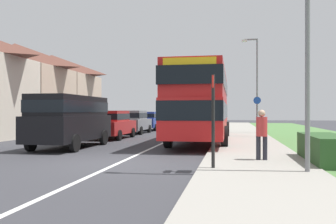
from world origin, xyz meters
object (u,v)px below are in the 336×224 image
Objects in this scene: double_decker_bus at (202,102)px; pedestrian_at_stop at (262,132)px; parked_car_red at (111,123)px; cycle_route_sign at (257,115)px; street_lamp_mid at (256,79)px; parked_car_grey at (133,121)px; parked_car_blue at (148,120)px; bus_stop_sign at (213,114)px; parked_van_black at (71,117)px.

pedestrian_at_stop is (2.47, -7.48, -1.17)m from double_decker_bus.
cycle_route_sign is (8.59, 1.84, 0.51)m from parked_car_red.
cycle_route_sign is at bearing 47.32° from double_decker_bus.
cycle_route_sign is at bearing -92.35° from street_lamp_mid.
cycle_route_sign is (8.67, -3.27, 0.50)m from parked_car_grey.
bus_stop_sign reaches higher than parked_car_blue.
pedestrian_at_stop is 10.83m from cycle_route_sign.
parked_car_red is at bearing -89.38° from parked_car_blue.
double_decker_bus is 9.41m from bus_stop_sign.
pedestrian_at_stop is at bearing -66.89° from parked_car_blue.
cycle_route_sign is at bearing 12.08° from parked_car_red.
double_decker_bus is 1.66× the size of street_lamp_mid.
parked_van_black reaches higher than parked_car_grey.
parked_car_red is 12.01m from pedestrian_at_stop.
pedestrian_at_stop is (8.02, -3.56, -0.39)m from parked_van_black.
street_lamp_mid reaches higher than double_decker_bus.
parked_car_red is 10.01m from parked_car_blue.
bus_stop_sign is 0.38× the size of street_lamp_mid.
parked_car_red is at bearing 121.35° from bus_stop_sign.
parked_car_grey is at bearing 90.30° from parked_van_black.
parked_car_red is at bearing -145.39° from street_lamp_mid.
pedestrian_at_stop is at bearing -23.96° from parked_van_black.
pedestrian_at_stop is 15.33m from street_lamp_mid.
parked_car_grey is at bearing 159.32° from cycle_route_sign.
parked_car_blue is (-0.08, 15.42, -0.48)m from parked_van_black.
pedestrian_at_stop is (8.07, -14.08, 0.05)m from parked_car_grey.
parked_car_grey is 2.54× the size of pedestrian_at_stop.
parked_car_red reaches higher than pedestrian_at_stop.
bus_stop_sign is (1.07, -9.33, -0.60)m from double_decker_bus.
double_decker_bus reaches higher than parked_car_red.
parked_car_blue is 11.95m from cycle_route_sign.
street_lamp_mid is at bearing 87.07° from pedestrian_at_stop.
parked_car_red is at bearing 131.69° from pedestrian_at_stop.
bus_stop_sign is (6.70, -20.83, 0.65)m from parked_car_blue.
double_decker_bus is at bearing -63.94° from parked_car_blue.
cycle_route_sign is (2.00, 12.66, -0.11)m from bus_stop_sign.
double_decker_bus is 4.58m from cycle_route_sign.
street_lamp_mid reaches higher than parked_car_blue.
parked_van_black is 1.24× the size of parked_car_grey.
double_decker_bus is 6.83m from parked_van_black.
parked_van_black reaches higher than parked_car_blue.
street_lamp_mid is at bearing 66.72° from double_decker_bus.
parked_car_red is at bearing 89.70° from parked_van_black.
pedestrian_at_stop is at bearing -93.15° from cycle_route_sign.
parked_car_red is at bearing -167.92° from cycle_route_sign.
parked_van_black is 10.53m from parked_car_grey.
double_decker_bus is 12.87m from parked_car_blue.
street_lamp_mid is (8.87, -3.97, 3.09)m from parked_car_blue.
double_decker_bus is 2.59× the size of parked_car_red.
parked_van_black is 0.77× the size of street_lamp_mid.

